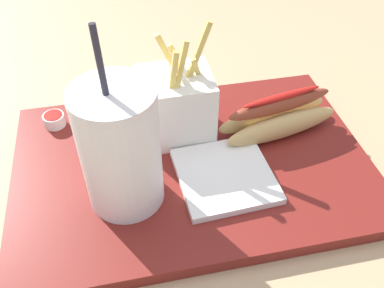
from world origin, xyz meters
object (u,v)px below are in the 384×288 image
soda_cup (120,149)px  napkin_stack (225,176)px  fries_basket (176,105)px  ketchup_cup_1 (54,119)px  hot_dog_1 (278,117)px

soda_cup → napkin_stack: (-0.13, -0.00, -0.08)m
fries_basket → ketchup_cup_1: bearing=-16.5°
ketchup_cup_1 → napkin_stack: ketchup_cup_1 is taller
soda_cup → fries_basket: bearing=-127.7°
hot_dog_1 → napkin_stack: bearing=37.8°
fries_basket → hot_dog_1: fries_basket is taller
soda_cup → hot_dog_1: 0.25m
soda_cup → hot_dog_1: soda_cup is taller
hot_dog_1 → soda_cup: bearing=19.2°
soda_cup → napkin_stack: size_ratio=1.92×
hot_dog_1 → napkin_stack: (0.10, 0.08, -0.02)m
soda_cup → ketchup_cup_1: (0.09, -0.16, -0.07)m
ketchup_cup_1 → hot_dog_1: bearing=166.0°
fries_basket → napkin_stack: fries_basket is taller
soda_cup → fries_basket: soda_cup is taller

